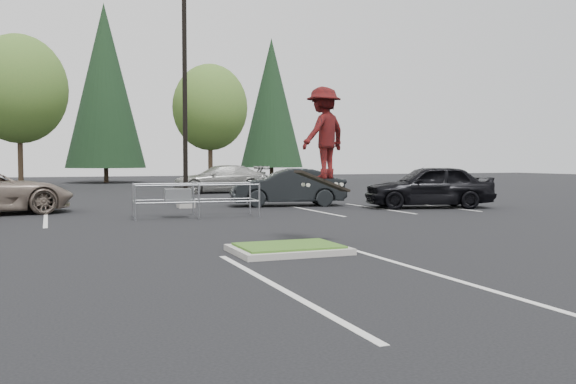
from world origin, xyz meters
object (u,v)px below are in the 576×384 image
object	(u,v)px
skateboarder	(323,134)
car_r_black	(429,186)
decid_c	(210,110)
car_r_charc	(287,187)
decid_b	(19,92)
conif_c	(272,103)
light_pole	(185,88)
car_far_silver	(220,179)
conif_b	(105,86)
cart_corral	(182,196)

from	to	relation	value
skateboarder	car_r_black	bearing A→B (deg)	-165.04
skateboarder	car_r_black	world-z (taller)	skateboarder
decid_c	car_r_charc	bearing A→B (deg)	-94.65
decid_b	car_r_black	world-z (taller)	decid_b
car_r_charc	conif_c	bearing A→B (deg)	173.60
skateboarder	decid_c	bearing A→B (deg)	-127.97
light_pole	car_far_silver	world-z (taller)	light_pole
decid_c	conif_b	bearing A→B (deg)	119.32
car_r_charc	car_far_silver	xyz separation A→B (m)	(0.05, 10.50, 0.03)
conif_b	cart_corral	xyz separation A→B (m)	(-0.46, -32.46, -7.15)
car_r_charc	car_far_silver	distance (m)	10.50
cart_corral	car_far_silver	xyz separation A→B (m)	(5.01, 13.96, 0.08)
decid_b	conif_c	size ratio (longest dim) A/B	0.77
skateboarder	cart_corral	bearing A→B (deg)	-105.28
conif_c	light_pole	bearing A→B (deg)	-116.15
decid_b	decid_c	world-z (taller)	decid_b
decid_c	car_far_silver	distance (m)	9.14
conif_b	conif_c	xyz separation A→B (m)	(14.00, -1.00, -1.00)
skateboarder	car_r_black	xyz separation A→B (m)	(8.04, 7.63, -1.58)
car_far_silver	car_r_charc	bearing A→B (deg)	-0.28
conif_b	conif_c	distance (m)	14.07
skateboarder	car_r_charc	size ratio (longest dim) A/B	0.51
decid_c	skateboarder	size ratio (longest dim) A/B	3.64
car_r_black	skateboarder	bearing A→B (deg)	-30.68
car_r_charc	cart_corral	bearing A→B (deg)	-42.75
decid_c	car_far_silver	size ratio (longest dim) A/B	1.58
conif_b	car_r_black	bearing A→B (deg)	-73.83
cart_corral	decid_b	bearing A→B (deg)	109.15
conif_c	cart_corral	distance (m)	35.17
cart_corral	car_far_silver	bearing A→B (deg)	75.55
skateboarder	car_r_charc	bearing A→B (deg)	-135.98
light_pole	car_far_silver	distance (m)	11.43
light_pole	conif_c	bearing A→B (deg)	63.85
light_pole	car_r_charc	xyz separation A→B (m)	(4.00, -0.50, -3.81)
conif_c	cart_corral	size ratio (longest dim) A/B	3.12
cart_corral	skateboarder	world-z (taller)	skateboarder
skateboarder	car_r_black	size ratio (longest dim) A/B	0.47
decid_c	conif_b	size ratio (longest dim) A/B	0.58
light_pole	skateboarder	xyz separation A→B (m)	(0.70, -11.00, -2.15)
decid_b	conif_b	world-z (taller)	conif_b
decid_c	car_r_charc	xyz separation A→B (m)	(-1.49, -18.33, -4.51)
conif_c	decid_b	bearing A→B (deg)	-155.86
decid_c	car_r_black	size ratio (longest dim) A/B	1.72
cart_corral	light_pole	bearing A→B (deg)	81.69
decid_c	light_pole	bearing A→B (deg)	-107.11
decid_c	car_r_black	bearing A→B (deg)	-81.29
decid_c	conif_c	bearing A→B (deg)	50.36
decid_b	car_r_black	bearing A→B (deg)	-55.15
conif_c	skateboarder	bearing A→B (deg)	-108.39
conif_b	car_far_silver	world-z (taller)	conif_b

